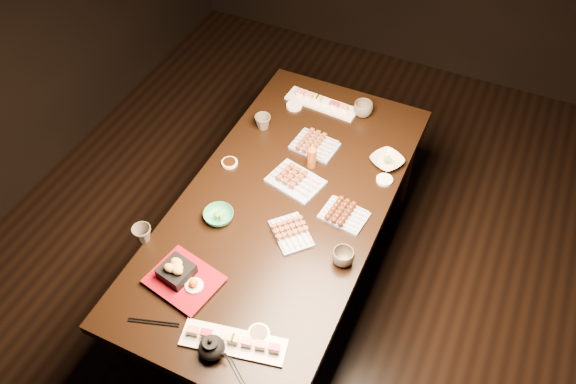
# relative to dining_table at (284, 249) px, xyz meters

# --- Properties ---
(ground) EXTENTS (5.00, 5.00, 0.00)m
(ground) POSITION_rel_dining_table_xyz_m (0.19, -0.16, -0.38)
(ground) COLOR black
(ground) RESTS_ON ground
(dining_table) EXTENTS (1.14, 1.91, 0.75)m
(dining_table) POSITION_rel_dining_table_xyz_m (0.00, 0.00, 0.00)
(dining_table) COLOR black
(dining_table) RESTS_ON ground
(sushi_platter_near) EXTENTS (0.42, 0.19, 0.05)m
(sushi_platter_near) POSITION_rel_dining_table_xyz_m (0.13, -0.71, 0.40)
(sushi_platter_near) COLOR white
(sushi_platter_near) RESTS_ON dining_table
(sushi_platter_far) EXTENTS (0.40, 0.14, 0.05)m
(sushi_platter_far) POSITION_rel_dining_table_xyz_m (-0.11, 0.71, 0.40)
(sushi_platter_far) COLOR white
(sushi_platter_far) RESTS_ON dining_table
(yakitori_plate_center) EXTENTS (0.28, 0.23, 0.06)m
(yakitori_plate_center) POSITION_rel_dining_table_xyz_m (-0.00, 0.13, 0.41)
(yakitori_plate_center) COLOR #828EB6
(yakitori_plate_center) RESTS_ON dining_table
(yakitori_plate_right) EXTENTS (0.24, 0.24, 0.05)m
(yakitori_plate_right) POSITION_rel_dining_table_xyz_m (0.11, -0.15, 0.40)
(yakitori_plate_right) COLOR #828EB6
(yakitori_plate_right) RESTS_ON dining_table
(yakitori_plate_left) EXTENTS (0.23, 0.18, 0.06)m
(yakitori_plate_left) POSITION_rel_dining_table_xyz_m (-0.01, 0.39, 0.40)
(yakitori_plate_left) COLOR #828EB6
(yakitori_plate_left) RESTS_ON dining_table
(tsukune_plate) EXTENTS (0.22, 0.17, 0.05)m
(tsukune_plate) POSITION_rel_dining_table_xyz_m (0.28, 0.04, 0.40)
(tsukune_plate) COLOR #828EB6
(tsukune_plate) RESTS_ON dining_table
(edamame_bowl_green) EXTENTS (0.16, 0.16, 0.04)m
(edamame_bowl_green) POSITION_rel_dining_table_xyz_m (-0.22, -0.21, 0.40)
(edamame_bowl_green) COLOR #2D8B61
(edamame_bowl_green) RESTS_ON dining_table
(edamame_bowl_cream) EXTENTS (0.20, 0.20, 0.04)m
(edamame_bowl_cream) POSITION_rel_dining_table_xyz_m (0.35, 0.44, 0.39)
(edamame_bowl_cream) COLOR beige
(edamame_bowl_cream) RESTS_ON dining_table
(tempura_tray) EXTENTS (0.32, 0.27, 0.10)m
(tempura_tray) POSITION_rel_dining_table_xyz_m (-0.18, -0.56, 0.43)
(tempura_tray) COLOR black
(tempura_tray) RESTS_ON dining_table
(teacup_near_left) EXTENTS (0.09, 0.09, 0.08)m
(teacup_near_left) POSITION_rel_dining_table_xyz_m (-0.46, -0.44, 0.41)
(teacup_near_left) COLOR #4F463C
(teacup_near_left) RESTS_ON dining_table
(teacup_mid_right) EXTENTS (0.11, 0.11, 0.07)m
(teacup_mid_right) POSITION_rel_dining_table_xyz_m (0.36, -0.19, 0.41)
(teacup_mid_right) COLOR #4F463C
(teacup_mid_right) RESTS_ON dining_table
(teacup_far_left) EXTENTS (0.09, 0.09, 0.08)m
(teacup_far_left) POSITION_rel_dining_table_xyz_m (-0.31, 0.41, 0.41)
(teacup_far_left) COLOR #4F463C
(teacup_far_left) RESTS_ON dining_table
(teacup_far_right) EXTENTS (0.13, 0.13, 0.08)m
(teacup_far_right) POSITION_rel_dining_table_xyz_m (0.12, 0.72, 0.41)
(teacup_far_right) COLOR #4F463C
(teacup_far_right) RESTS_ON dining_table
(teapot) EXTENTS (0.13, 0.13, 0.10)m
(teapot) POSITION_rel_dining_table_xyz_m (0.07, -0.77, 0.43)
(teapot) COLOR black
(teapot) RESTS_ON dining_table
(condiment_bottle) EXTENTS (0.06, 0.06, 0.14)m
(condiment_bottle) POSITION_rel_dining_table_xyz_m (0.02, 0.27, 0.45)
(condiment_bottle) COLOR brown
(condiment_bottle) RESTS_ON dining_table
(sauce_dish_west) EXTENTS (0.09, 0.09, 0.01)m
(sauce_dish_west) POSITION_rel_dining_table_xyz_m (-0.34, 0.11, 0.38)
(sauce_dish_west) COLOR white
(sauce_dish_west) RESTS_ON dining_table
(sauce_dish_east) EXTENTS (0.10, 0.10, 0.01)m
(sauce_dish_east) POSITION_rel_dining_table_xyz_m (0.38, 0.32, 0.38)
(sauce_dish_east) COLOR white
(sauce_dish_east) RESTS_ON dining_table
(sauce_dish_se) EXTENTS (0.11, 0.11, 0.01)m
(sauce_dish_se) POSITION_rel_dining_table_xyz_m (0.20, -0.64, 0.38)
(sauce_dish_se) COLOR white
(sauce_dish_se) RESTS_ON dining_table
(sauce_dish_nw) EXTENTS (0.10, 0.10, 0.02)m
(sauce_dish_nw) POSITION_rel_dining_table_xyz_m (-0.23, 0.63, 0.38)
(sauce_dish_nw) COLOR white
(sauce_dish_nw) RESTS_ON dining_table
(chopsticks_near) EXTENTS (0.20, 0.08, 0.01)m
(chopsticks_near) POSITION_rel_dining_table_xyz_m (-0.20, -0.76, 0.38)
(chopsticks_near) COLOR black
(chopsticks_near) RESTS_ON dining_table
(chopsticks_se) EXTENTS (0.19, 0.14, 0.01)m
(chopsticks_se) POSITION_rel_dining_table_xyz_m (0.21, -0.81, 0.38)
(chopsticks_se) COLOR black
(chopsticks_se) RESTS_ON dining_table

